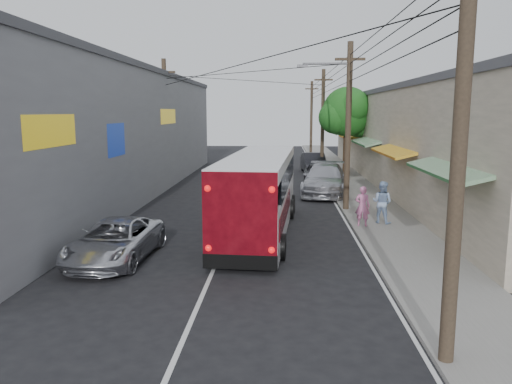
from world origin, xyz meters
TOP-DOWN VIEW (x-y plane):
  - ground at (0.00, 0.00)m, footprint 120.00×120.00m
  - sidewalk at (6.50, 20.00)m, footprint 3.00×80.00m
  - building_right at (10.99, 22.00)m, footprint 7.09×40.00m
  - building_left at (-8.50, 18.00)m, footprint 7.20×36.00m
  - utility_poles at (3.13, 20.33)m, footprint 11.80×45.28m
  - street_tree at (6.87, 26.02)m, footprint 4.40×4.00m
  - coach_bus at (1.21, 8.57)m, footprint 3.05×10.95m
  - jeepney at (-3.30, 4.38)m, footprint 2.41×4.84m
  - parked_suv at (4.60, 18.00)m, footprint 3.27×6.32m
  - parked_car_mid at (4.60, 21.01)m, footprint 2.26×4.68m
  - parked_car_far at (4.60, 28.47)m, footprint 1.96×4.89m
  - pedestrian_near at (5.40, 9.33)m, footprint 0.69×0.54m
  - pedestrian_far at (6.31, 9.91)m, footprint 1.10×1.05m

SIDE VIEW (x-z plane):
  - ground at x=0.00m, z-range 0.00..0.00m
  - sidewalk at x=6.50m, z-range 0.00..0.12m
  - jeepney at x=-3.30m, z-range 0.00..1.32m
  - parked_car_mid at x=4.60m, z-range 0.00..1.54m
  - parked_car_far at x=4.60m, z-range 0.00..1.58m
  - parked_suv at x=4.60m, z-range 0.00..1.75m
  - pedestrian_near at x=5.40m, z-range 0.12..1.78m
  - pedestrian_far at x=6.31m, z-range 0.12..1.91m
  - coach_bus at x=1.21m, z-range 0.06..3.17m
  - building_right at x=10.99m, z-range 0.03..6.28m
  - building_left at x=-8.50m, z-range 0.03..7.28m
  - utility_poles at x=3.13m, z-range 0.13..8.13m
  - street_tree at x=6.87m, z-range 1.37..7.97m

